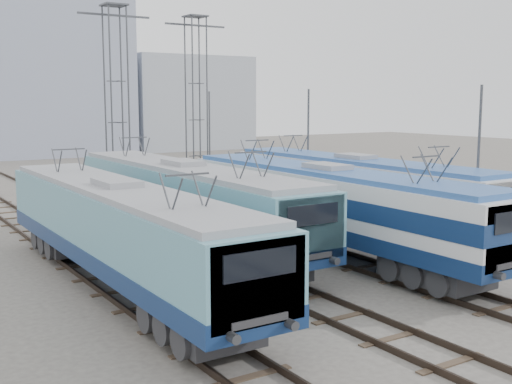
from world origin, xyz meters
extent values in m
plane|color=#514C47|center=(0.00, 0.00, 0.00)|extent=(160.00, 160.00, 0.00)
cube|color=#9E9E99|center=(10.20, 8.00, 0.15)|extent=(4.00, 70.00, 0.30)
cube|color=#10254D|center=(-6.75, 4.26, 1.34)|extent=(2.75, 17.35, 0.58)
cube|color=teal|center=(-6.75, 4.26, 2.49)|extent=(2.70, 17.35, 1.73)
cube|color=teal|center=(-6.75, -4.07, 2.32)|extent=(2.48, 0.67, 1.97)
cube|color=gray|center=(-6.75, 4.26, 3.46)|extent=(2.48, 16.65, 0.19)
cube|color=#262628|center=(-6.75, -1.52, 0.61)|extent=(2.02, 3.47, 0.65)
cube|color=#262628|center=(-6.75, 10.05, 0.61)|extent=(2.02, 3.47, 0.65)
cube|color=#10254D|center=(-2.25, 8.44, 1.37)|extent=(2.82, 17.83, 0.59)
cube|color=teal|center=(-2.25, 8.44, 2.56)|extent=(2.77, 17.83, 1.78)
cube|color=teal|center=(-2.25, -0.12, 2.38)|extent=(2.55, 0.69, 2.02)
cube|color=gray|center=(-2.25, 8.44, 3.55)|extent=(2.55, 17.11, 0.20)
cube|color=#262628|center=(-2.25, 2.50, 0.63)|extent=(2.08, 3.57, 0.67)
cube|color=#262628|center=(-2.25, 14.38, 0.63)|extent=(2.08, 3.57, 0.67)
cube|color=#10254D|center=(2.25, 4.39, 1.35)|extent=(2.78, 17.53, 0.58)
cube|color=silver|center=(2.25, 4.39, 2.52)|extent=(2.73, 17.53, 1.75)
cube|color=#10254D|center=(2.25, 4.39, 2.47)|extent=(2.77, 17.55, 0.68)
cube|color=silver|center=(2.25, -4.03, 2.34)|extent=(2.51, 0.68, 1.99)
cube|color=#2B5191|center=(2.25, 4.39, 3.49)|extent=(2.51, 16.83, 0.19)
cube|color=#262628|center=(2.25, -1.45, 0.62)|extent=(2.05, 3.51, 0.66)
cube|color=#262628|center=(2.25, 10.23, 0.62)|extent=(2.05, 3.51, 0.66)
cube|color=#10254D|center=(6.75, 7.75, 1.33)|extent=(2.74, 17.30, 0.58)
cube|color=silver|center=(6.75, 7.75, 2.49)|extent=(2.69, 17.30, 1.73)
cube|color=#10254D|center=(6.75, 7.75, 2.44)|extent=(2.73, 17.32, 0.67)
cube|color=silver|center=(6.75, -0.56, 2.31)|extent=(2.48, 0.67, 1.96)
cube|color=#2B5191|center=(6.75, 7.75, 3.45)|extent=(2.48, 16.61, 0.19)
cube|color=#262628|center=(6.75, 1.98, 0.61)|extent=(2.02, 3.46, 0.65)
cube|color=#262628|center=(6.75, 13.52, 0.61)|extent=(2.02, 3.46, 0.65)
cylinder|color=#3F4247|center=(-0.55, 21.45, 6.00)|extent=(0.10, 0.10, 12.00)
cylinder|color=#3F4247|center=(0.55, 21.45, 6.00)|extent=(0.10, 0.10, 12.00)
cylinder|color=#3F4247|center=(-0.55, 22.55, 6.00)|extent=(0.10, 0.10, 12.00)
cylinder|color=#3F4247|center=(0.55, 22.55, 6.00)|extent=(0.10, 0.10, 12.00)
cube|color=#3F4247|center=(0.00, 22.00, 11.40)|extent=(4.50, 0.12, 0.12)
cylinder|color=#3F4247|center=(5.95, 23.45, 6.00)|extent=(0.10, 0.10, 12.00)
cylinder|color=#3F4247|center=(7.05, 23.45, 6.00)|extent=(0.10, 0.10, 12.00)
cylinder|color=#3F4247|center=(5.95, 24.55, 6.00)|extent=(0.10, 0.10, 12.00)
cylinder|color=#3F4247|center=(7.05, 24.55, 6.00)|extent=(0.10, 0.10, 12.00)
cube|color=#3F4247|center=(6.50, 24.00, 11.40)|extent=(4.50, 0.12, 0.12)
cylinder|color=#3F4247|center=(8.60, 2.00, 3.50)|extent=(0.12, 0.12, 7.00)
cylinder|color=#3F4247|center=(8.60, 14.00, 3.50)|extent=(0.12, 0.12, 7.00)
cylinder|color=#3F4247|center=(8.60, 26.00, 3.50)|extent=(0.12, 0.12, 7.00)
cube|color=#888FA6|center=(4.00, 62.00, 9.00)|extent=(22.00, 14.00, 18.00)
cube|color=#939AA5|center=(24.00, 62.00, 6.00)|extent=(16.00, 12.00, 12.00)
camera|label=1|loc=(-14.22, -15.88, 6.33)|focal=45.00mm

